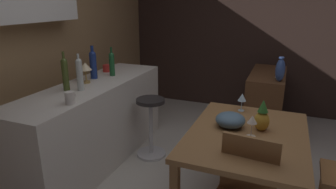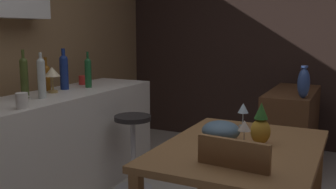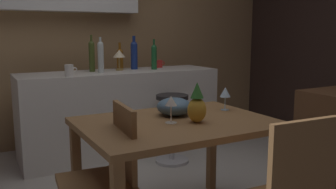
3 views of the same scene
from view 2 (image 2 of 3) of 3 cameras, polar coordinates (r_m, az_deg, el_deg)
wall_side_right at (r=4.98m, az=13.28°, el=7.80°), size 0.10×4.40×2.60m
dining_table at (r=2.41m, az=10.67°, el=-9.49°), size 1.23×0.90×0.74m
kitchen_counter at (r=3.46m, az=-15.63°, el=-7.25°), size 2.10×0.60×0.90m
sideboard_cabinet at (r=4.19m, az=17.71°, el=-5.01°), size 1.10×0.44×0.82m
bar_stool at (r=3.45m, az=-5.17°, el=-8.40°), size 0.34×0.34×0.69m
wine_glass_left at (r=2.82m, az=11.06°, el=-2.07°), size 0.08×0.08×0.17m
wine_glass_right at (r=2.28m, az=11.23°, el=-4.76°), size 0.08×0.08×0.17m
pineapple_centerpiece at (r=2.41m, az=13.54°, el=-4.62°), size 0.12×0.12×0.26m
fruit_bowl at (r=2.46m, az=7.82°, el=-5.31°), size 0.24×0.24×0.12m
wine_bottle_cobalt at (r=3.57m, az=-15.14°, el=3.46°), size 0.08×0.08×0.37m
wine_bottle_olive at (r=3.20m, az=-20.50°, el=2.56°), size 0.06×0.06×0.38m
wine_bottle_green at (r=3.64m, az=-11.74°, el=3.34°), size 0.06×0.06×0.33m
wine_bottle_clear at (r=3.15m, az=-18.21°, el=2.54°), size 0.06×0.06×0.36m
wine_bottle_amber at (r=3.53m, az=-17.58°, el=2.55°), size 0.07×0.07×0.29m
cup_red at (r=3.87m, az=-12.39°, el=2.11°), size 0.12×0.09×0.09m
cup_white at (r=2.79m, az=-20.76°, el=-0.86°), size 0.12×0.08×0.11m
counter_lamp at (r=3.40m, az=-16.76°, el=2.99°), size 0.13×0.13×0.22m
pillar_candle_tall at (r=3.86m, az=19.46°, el=0.78°), size 0.08×0.08×0.14m
vase_ceramic_blue at (r=3.66m, az=19.42°, el=1.63°), size 0.11×0.11×0.29m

